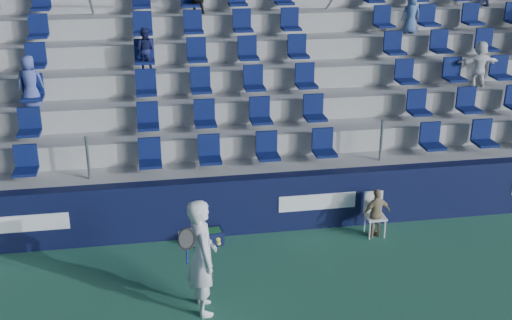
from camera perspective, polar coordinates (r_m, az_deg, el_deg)
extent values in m
cube|color=black|center=(12.99, -1.13, -4.01)|extent=(24.00, 0.30, 1.20)
cube|color=white|center=(13.12, 5.48, -3.74)|extent=(1.60, 0.02, 0.34)
cube|color=#A1A09B|center=(13.50, -1.49, -2.97)|extent=(24.00, 0.85, 1.20)
cube|color=#A1A09B|center=(14.18, -1.99, -0.64)|extent=(24.00, 0.85, 1.70)
cube|color=#A1A09B|center=(14.87, -2.45, 1.48)|extent=(24.00, 0.85, 2.20)
cube|color=#A1A09B|center=(15.59, -2.86, 3.40)|extent=(24.00, 0.85, 2.70)
cube|color=#A1A09B|center=(16.32, -3.24, 5.15)|extent=(24.00, 0.85, 3.20)
cube|color=#A1A09B|center=(17.07, -3.59, 6.75)|extent=(24.00, 0.85, 3.70)
cube|color=#A1A09B|center=(17.83, -3.91, 8.22)|extent=(24.00, 0.85, 4.20)
cube|color=#A1A09B|center=(18.60, -4.20, 9.56)|extent=(24.00, 0.85, 4.70)
cube|color=#A1A09B|center=(19.38, -4.48, 10.80)|extent=(24.00, 0.85, 5.20)
cube|color=#A1A09B|center=(19.95, -4.71, 12.56)|extent=(24.00, 0.50, 6.20)
cube|color=#0C174A|center=(13.14, -1.53, 0.80)|extent=(16.05, 0.50, 0.70)
cube|color=#0C174A|center=(13.77, -2.06, 3.99)|extent=(16.05, 0.50, 0.70)
cube|color=#0C174A|center=(14.44, -2.54, 6.89)|extent=(16.05, 0.50, 0.70)
cube|color=#0C174A|center=(15.14, -2.98, 9.52)|extent=(16.05, 0.50, 0.70)
cube|color=#0C174A|center=(15.88, -3.39, 11.92)|extent=(16.05, 0.50, 0.70)
imported|color=white|center=(16.18, 19.24, 8.05)|extent=(1.02, 0.33, 1.10)
imported|color=#424F92|center=(14.46, -19.45, 6.57)|extent=(0.56, 0.37, 1.13)
imported|color=#171A47|center=(14.97, -9.85, 9.66)|extent=(0.58, 0.51, 0.99)
imported|color=#435F93|center=(17.05, 13.63, 12.50)|extent=(0.50, 0.35, 0.97)
imported|color=silver|center=(10.40, -4.80, -8.57)|extent=(0.55, 0.77, 2.00)
cylinder|color=navy|center=(10.09, -6.13, -8.49)|extent=(0.03, 0.03, 0.28)
torus|color=black|center=(9.94, -6.20, -7.00)|extent=(0.30, 0.17, 0.28)
plane|color=#262626|center=(9.94, -6.20, -7.00)|extent=(0.30, 0.16, 0.29)
sphere|color=yellow|center=(10.09, -3.33, -7.40)|extent=(0.07, 0.07, 0.07)
sphere|color=yellow|center=(10.12, -3.37, -7.08)|extent=(0.07, 0.07, 0.07)
cube|color=white|center=(13.15, 10.56, -4.99)|extent=(0.39, 0.39, 0.04)
cube|color=white|center=(13.20, 10.36, -3.70)|extent=(0.39, 0.04, 0.48)
cylinder|color=white|center=(13.06, 10.07, -6.20)|extent=(0.03, 0.03, 0.39)
cylinder|color=white|center=(13.16, 11.38, -6.06)|extent=(0.03, 0.03, 0.39)
cylinder|color=white|center=(13.32, 9.63, -5.58)|extent=(0.03, 0.03, 0.39)
cylinder|color=white|center=(13.43, 10.91, -5.45)|extent=(0.03, 0.03, 0.39)
imported|color=tan|center=(13.06, 10.66, -4.66)|extent=(0.64, 0.36, 1.04)
cube|color=#0F1538|center=(12.77, -4.13, -6.86)|extent=(0.55, 0.39, 0.28)
cube|color=#1E662D|center=(12.73, -4.14, -6.60)|extent=(0.45, 0.29, 0.17)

